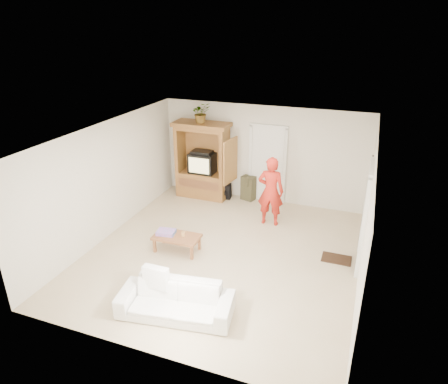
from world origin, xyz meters
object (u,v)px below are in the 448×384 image
object	(u,v)px
armoire	(203,165)
sofa	(175,301)
man	(271,191)
coffee_table	(177,238)

from	to	relation	value
armoire	sofa	distance (m)	5.02
man	coffee_table	xyz separation A→B (m)	(-1.54, -1.93, -0.53)
coffee_table	armoire	bearing A→B (deg)	100.62
sofa	coffee_table	bearing A→B (deg)	107.24
man	coffee_table	world-z (taller)	man
coffee_table	sofa	bearing A→B (deg)	-65.41
man	sofa	distance (m)	3.85
armoire	man	size ratio (longest dim) A/B	1.23
sofa	armoire	bearing A→B (deg)	98.93
armoire	sofa	xyz separation A→B (m)	(1.50, -4.74, -0.63)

